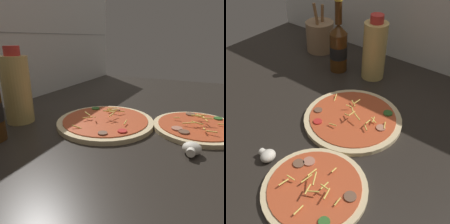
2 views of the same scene
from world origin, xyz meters
TOP-DOWN VIEW (x-y plane):
  - counter_slab at (0.00, 0.00)cm, footprint 160.00×90.00cm
  - tile_backsplash at (0.00, 45.50)cm, footprint 160.00×1.13cm
  - pizza_near at (1.54, -24.45)cm, footprint 25.13×25.13cm
  - pizza_far at (-6.35, 1.49)cm, footprint 29.65×29.65cm
  - oil_bottle at (-15.81, 27.13)cm, footprint 8.37×8.37cm
  - mushroom_left at (-14.60, -24.87)cm, footprint 4.48×4.27cm

SIDE VIEW (x-z plane):
  - counter_slab at x=0.00cm, z-range 0.00..2.50cm
  - pizza_near at x=1.54cm, z-range 0.94..5.59cm
  - pizza_far at x=-6.35cm, z-range 0.96..5.69cm
  - mushroom_left at x=-14.60cm, z-range 2.50..5.49cm
  - oil_bottle at x=-15.81cm, z-range 1.56..24.92cm
  - tile_backsplash at x=0.00cm, z-range 0.00..60.00cm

